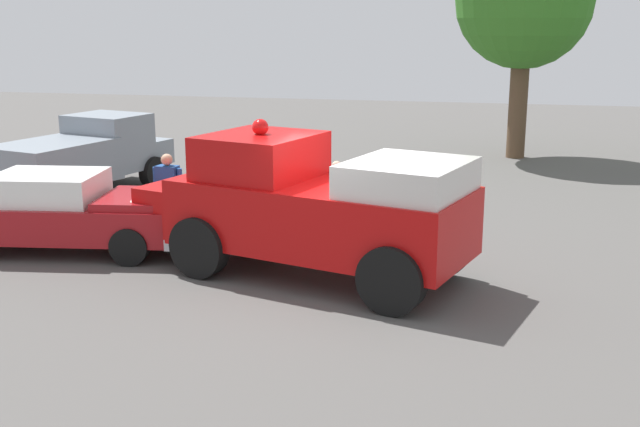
% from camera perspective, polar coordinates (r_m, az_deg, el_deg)
% --- Properties ---
extents(ground_plane, '(60.00, 60.00, 0.00)m').
position_cam_1_polar(ground_plane, '(12.82, 2.02, -5.18)').
color(ground_plane, '#514F4C').
extents(vintage_fire_truck, '(6.32, 3.76, 2.59)m').
position_cam_1_polar(vintage_fire_truck, '(12.99, -0.90, 0.58)').
color(vintage_fire_truck, black).
rests_on(vintage_fire_truck, ground).
extents(classic_hot_rod, '(4.59, 2.51, 1.46)m').
position_cam_1_polar(classic_hot_rod, '(15.24, -17.92, 0.15)').
color(classic_hot_rod, black).
rests_on(classic_hot_rod, ground).
extents(parked_pickup, '(2.94, 5.09, 1.90)m').
position_cam_1_polar(parked_pickup, '(19.99, -16.82, 4.09)').
color(parked_pickup, black).
rests_on(parked_pickup, ground).
extents(lawn_chair_near_truck, '(0.63, 0.63, 1.02)m').
position_cam_1_polar(lawn_chair_near_truck, '(16.80, 1.31, 1.53)').
color(lawn_chair_near_truck, '#B7BABF').
rests_on(lawn_chair_near_truck, ground).
extents(lawn_chair_by_car, '(0.66, 0.66, 1.02)m').
position_cam_1_polar(lawn_chair_by_car, '(15.18, 6.90, 0.09)').
color(lawn_chair_by_car, '#B7BABF').
rests_on(lawn_chair_by_car, ground).
extents(spectator_seated, '(0.52, 0.62, 1.29)m').
position_cam_1_polar(spectator_seated, '(16.67, 1.08, 1.81)').
color(spectator_seated, '#383842').
rests_on(spectator_seated, ground).
extents(spectator_standing, '(0.65, 0.31, 1.68)m').
position_cam_1_polar(spectator_standing, '(15.62, -11.02, 1.73)').
color(spectator_standing, '#2D334C').
rests_on(spectator_standing, ground).
extents(oak_tree_right, '(4.13, 4.13, 6.86)m').
position_cam_1_polar(oak_tree_right, '(25.08, 14.68, 14.74)').
color(oak_tree_right, brown).
rests_on(oak_tree_right, ground).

